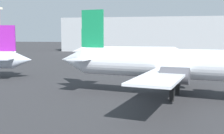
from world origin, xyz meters
name	(u,v)px	position (x,y,z in m)	size (l,w,h in m)	color
airplane_at_gate	(185,64)	(5.63, 25.34, 4.19)	(34.91, 26.78, 11.01)	silver
airplane_far_left	(127,52)	(-6.93, 63.54, 3.28)	(30.04, 20.95, 9.36)	white
light_mast_left	(1,28)	(-63.09, 94.80, 10.62)	(2.40, 0.50, 18.74)	slate
terminal_building	(163,35)	(1.09, 128.02, 7.91)	(94.25, 21.13, 15.82)	#999EA3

